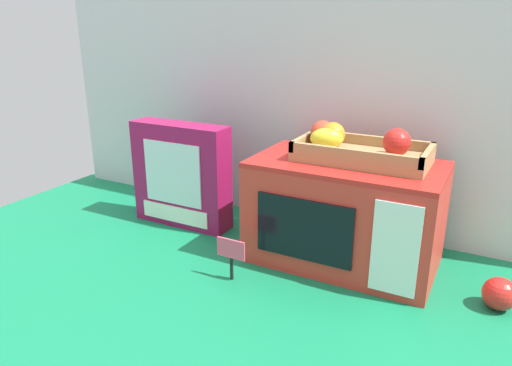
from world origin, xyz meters
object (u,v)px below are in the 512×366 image
at_px(food_groups_crate, 355,148).
at_px(price_sign, 231,253).
at_px(toy_microwave, 344,213).
at_px(loose_toy_apple, 500,294).
at_px(cookie_set_box, 181,175).

xyz_separation_m(food_groups_crate, price_sign, (-0.20, -0.23, -0.21)).
height_order(toy_microwave, food_groups_crate, food_groups_crate).
relative_size(price_sign, loose_toy_apple, 1.47).
xyz_separation_m(toy_microwave, price_sign, (-0.19, -0.21, -0.06)).
height_order(price_sign, loose_toy_apple, price_sign).
xyz_separation_m(cookie_set_box, loose_toy_apple, (0.82, -0.05, -0.11)).
bearing_deg(toy_microwave, loose_toy_apple, -7.93).
bearing_deg(cookie_set_box, toy_microwave, -0.51).
distance_m(cookie_set_box, loose_toy_apple, 0.83).
bearing_deg(food_groups_crate, loose_toy_apple, -12.35).
relative_size(toy_microwave, loose_toy_apple, 6.39).
relative_size(cookie_set_box, loose_toy_apple, 4.30).
bearing_deg(price_sign, food_groups_crate, 49.35).
bearing_deg(cookie_set_box, loose_toy_apple, -3.65).
relative_size(food_groups_crate, cookie_set_box, 1.02).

